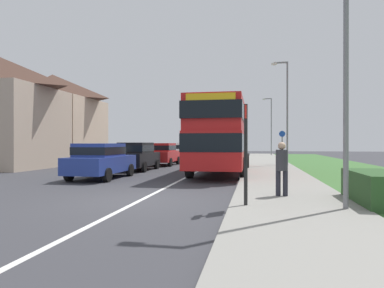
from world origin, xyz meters
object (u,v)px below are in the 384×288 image
Objects in this scene: pedestrian_at_stop at (282,166)px; cycle_route_sign at (282,146)px; bus_stop_sign at (246,147)px; street_lamp_near at (341,31)px; parked_car_black at (137,155)px; parked_car_white at (176,151)px; street_lamp_far at (270,123)px; street_lamp_mid at (286,106)px; parked_car_blue at (101,159)px; parked_car_red at (162,153)px; double_decker_bus at (222,134)px.

pedestrian_at_stop is 15.10m from cycle_route_sign.
street_lamp_near is at bearing -1.15° from bus_stop_sign.
parked_car_white is at bearing 89.61° from parked_car_black.
street_lamp_far is at bearing 86.47° from bus_stop_sign.
parked_car_black is 0.55× the size of street_lamp_far.
street_lamp_near is 15.91m from street_lamp_mid.
parked_car_black is 12.03m from pedestrian_at_stop.
parked_car_red is at bearing 88.31° from parked_car_blue.
street_lamp_far is at bearing 89.97° from cycle_route_sign.
parked_car_black reaches higher than parked_car_white.
street_lamp_mid is (9.08, 9.77, 3.30)m from parked_car_blue.
parked_car_red is at bearing -87.98° from parked_car_white.
parked_car_white is 10.85m from street_lamp_mid.
double_decker_bus is 12.38m from parked_car_white.
bus_stop_sign is (6.72, -10.85, 0.63)m from parked_car_black.
parked_car_blue is 2.54× the size of pedestrian_at_stop.
street_lamp_mid is at bearing 57.61° from double_decker_bus.
bus_stop_sign is (6.65, -20.97, 0.64)m from parked_car_white.
street_lamp_near reaches higher than pedestrian_at_stop.
double_decker_bus is 7.51m from street_lamp_mid.
double_decker_bus is 2.45× the size of parked_car_red.
pedestrian_at_stop is (2.51, -8.15, -1.16)m from double_decker_bus.
parked_car_blue is 1.69× the size of cycle_route_sign.
pedestrian_at_stop is at bearing -94.49° from cycle_route_sign.
street_lamp_mid is (1.36, 14.26, 3.22)m from pedestrian_at_stop.
street_lamp_near reaches higher than bus_stop_sign.
cycle_route_sign is 18.72m from street_lamp_far.
street_lamp_near is (8.65, -15.59, 3.35)m from parked_car_red.
bus_stop_sign is at bearing -97.40° from cycle_route_sign.
cycle_route_sign reaches higher than pedestrian_at_stop.
street_lamp_far is at bearing 87.97° from pedestrian_at_stop.
parked_car_red is 5.43m from parked_car_white.
double_decker_bus is at bearing -11.84° from parked_car_black.
pedestrian_at_stop is 0.23× the size of street_lamp_far.
parked_car_red is 0.53× the size of street_lamp_near.
parked_car_blue is 0.58× the size of street_lamp_far.
parked_car_red is 0.54× the size of street_lamp_mid.
street_lamp_far is at bearing 66.27° from parked_car_red.
parked_car_blue is 30.59m from street_lamp_far.
double_decker_bus is 2.28× the size of parked_car_white.
street_lamp_mid is 19.31m from street_lamp_far.
bus_stop_sign is 16.80m from cycle_route_sign.
street_lamp_mid reaches higher than cycle_route_sign.
parked_car_blue is 0.58× the size of street_lamp_mid.
parked_car_white is at bearing 111.52° from pedestrian_at_stop.
parked_car_white is 22.01m from bus_stop_sign.
street_lamp_far reaches higher than bus_stop_sign.
parked_car_black is 0.55× the size of street_lamp_mid.
parked_car_blue is 1.08× the size of parked_car_red.
street_lamp_mid reaches higher than street_lamp_far.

